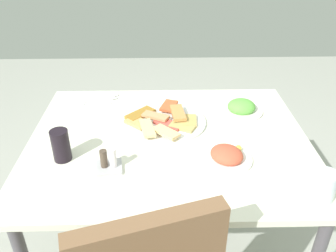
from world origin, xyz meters
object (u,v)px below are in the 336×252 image
(fork, at_px, (101,98))
(salad_plate_rice, at_px, (227,156))
(drinking_glass, at_px, (324,186))
(salad_plate_greens, at_px, (241,108))
(soda_can, at_px, (61,145))
(paper_napkin, at_px, (101,100))
(pide_platter, at_px, (165,121))
(condiment_caddy, at_px, (109,163))
(spoon, at_px, (100,101))
(dining_table, at_px, (169,155))

(fork, bearing_deg, salad_plate_rice, 113.44)
(drinking_glass, xyz_separation_m, fork, (0.81, -0.73, -0.04))
(salad_plate_greens, distance_m, soda_can, 0.81)
(salad_plate_greens, xyz_separation_m, paper_napkin, (0.66, -0.13, -0.02))
(salad_plate_rice, bearing_deg, pide_platter, -50.37)
(soda_can, distance_m, condiment_caddy, 0.19)
(soda_can, height_order, spoon, soda_can)
(salad_plate_greens, relative_size, fork, 1.15)
(pide_platter, bearing_deg, spoon, -34.47)
(drinking_glass, relative_size, fork, 0.59)
(spoon, bearing_deg, condiment_caddy, 79.24)
(dining_table, bearing_deg, salad_plate_greens, -147.37)
(pide_platter, xyz_separation_m, salad_plate_rice, (-0.22, 0.27, 0.01))
(paper_napkin, height_order, fork, fork)
(pide_platter, bearing_deg, fork, -38.74)
(soda_can, distance_m, spoon, 0.47)
(drinking_glass, bearing_deg, soda_can, -14.69)
(condiment_caddy, bearing_deg, pide_platter, -123.24)
(dining_table, xyz_separation_m, fork, (0.33, -0.37, 0.09))
(salad_plate_greens, height_order, soda_can, soda_can)
(dining_table, bearing_deg, condiment_caddy, 41.51)
(pide_platter, height_order, drinking_glass, drinking_glass)
(dining_table, distance_m, condiment_caddy, 0.31)
(pide_platter, xyz_separation_m, salad_plate_greens, (-0.35, -0.10, 0.01))
(dining_table, relative_size, fork, 6.73)
(drinking_glass, relative_size, condiment_caddy, 0.98)
(dining_table, xyz_separation_m, salad_plate_greens, (-0.34, -0.22, 0.10))
(pide_platter, xyz_separation_m, spoon, (0.31, -0.21, -0.01))
(spoon, distance_m, condiment_caddy, 0.54)
(drinking_glass, bearing_deg, salad_plate_greens, -76.09)
(salad_plate_rice, distance_m, drinking_glass, 0.34)
(pide_platter, bearing_deg, condiment_caddy, 56.76)
(pide_platter, bearing_deg, drinking_glass, 135.95)
(paper_napkin, xyz_separation_m, condiment_caddy, (-0.11, 0.54, 0.02))
(salad_plate_rice, xyz_separation_m, drinking_glass, (-0.27, 0.21, 0.03))
(salad_plate_greens, bearing_deg, condiment_caddy, 36.37)
(spoon, height_order, condiment_caddy, condiment_caddy)
(salad_plate_greens, bearing_deg, dining_table, 32.63)
(pide_platter, height_order, spoon, pide_platter)
(salad_plate_greens, height_order, fork, salad_plate_greens)
(salad_plate_rice, height_order, drinking_glass, drinking_glass)
(condiment_caddy, bearing_deg, paper_napkin, -78.88)
(condiment_caddy, bearing_deg, soda_can, -19.66)
(spoon, bearing_deg, dining_table, 112.14)
(fork, bearing_deg, pide_platter, 118.87)
(dining_table, height_order, salad_plate_greens, salad_plate_greens)
(fork, bearing_deg, condiment_caddy, 78.38)
(fork, distance_m, spoon, 0.04)
(fork, bearing_deg, paper_napkin, 67.61)
(soda_can, height_order, fork, soda_can)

